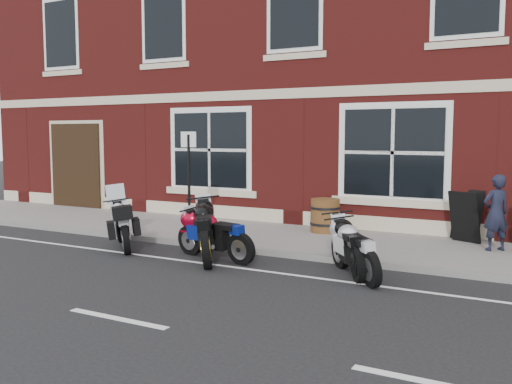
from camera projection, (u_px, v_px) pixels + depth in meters
ground at (236, 271)px, 10.01m from camera, size 80.00×80.00×0.00m
sidewalk at (305, 240)px, 12.62m from camera, size 30.00×3.00×0.12m
kerb at (273, 253)px, 11.25m from camera, size 30.00×0.16×0.12m
pub_building at (400, 23)px, 18.56m from camera, size 24.00×12.00×12.00m
moto_touring_silver at (124, 223)px, 12.02m from camera, size 1.53×1.45×1.31m
moto_sport_red at (214, 233)px, 10.89m from camera, size 1.93×0.52×0.88m
moto_sport_black at (208, 228)px, 10.95m from camera, size 1.38×2.02×1.04m
moto_sport_silver at (356, 247)px, 9.56m from camera, size 1.36×1.53×0.86m
moto_naked_black at (349, 242)px, 9.89m from camera, size 1.19×1.76×0.90m
pedestrian_left at (496, 213)px, 11.09m from camera, size 0.65×0.63×1.50m
a_board_sign at (466, 216)px, 12.08m from camera, size 0.77×0.66×1.09m
barrel_planter at (325, 215)px, 13.24m from camera, size 0.70×0.70×0.78m
parking_sign at (189, 178)px, 12.22m from camera, size 0.31×0.14×2.32m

